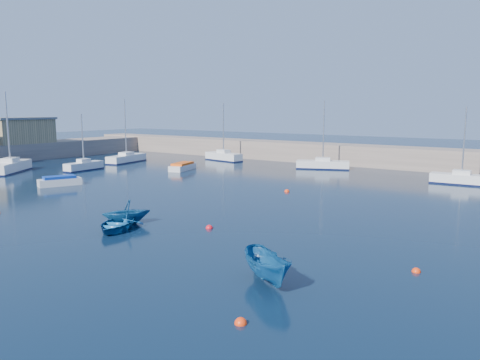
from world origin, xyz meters
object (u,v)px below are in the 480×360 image
Objects in this scene: sailboat_5 at (224,156)px; dinghy_center at (116,224)px; sailboat_2 at (11,167)px; sailboat_3 at (84,166)px; sailboat_7 at (461,179)px; sailboat_6 at (323,164)px; dinghy_left at (126,212)px; brick_shed_a at (19,131)px; motorboat_2 at (183,167)px; sailboat_4 at (127,158)px; dinghy_right at (268,268)px; motorboat_1 at (60,181)px.

dinghy_center is at bearing -141.85° from sailboat_5.
sailboat_3 is at bearing 11.41° from sailboat_2.
sailboat_3 is 41.56m from sailboat_7.
dinghy_left is (1.85, -32.71, 0.22)m from sailboat_6.
brick_shed_a reaches higher than motorboat_2.
motorboat_2 is at bearing 10.19° from brick_shed_a.
brick_shed_a is 57.91m from sailboat_7.
brick_shed_a is 0.99× the size of sailboat_5.
sailboat_4 is 2.42× the size of dinghy_right.
sailboat_3 is at bearing 120.41° from dinghy_center.
sailboat_2 is 13.30m from motorboat_1.
sailboat_5 is 2.73× the size of dinghy_left.
sailboat_3 reaches higher than dinghy_left.
sailboat_5 is 15.54m from sailboat_6.
sailboat_6 is at bearing 76.14° from sailboat_7.
dinghy_left is (26.91, -23.57, 0.21)m from sailboat_4.
motorboat_2 is 28.14m from dinghy_center.
sailboat_5 is 1.08× the size of sailboat_7.
motorboat_2 is 1.29× the size of dinghy_center.
sailboat_3 is 0.83× the size of sailboat_5.
dinghy_left is at bearing -71.05° from motorboat_2.
brick_shed_a reaches higher than dinghy_center.
brick_shed_a is at bearing 178.61° from motorboat_1.
dinghy_right is (12.75, -3.49, -0.10)m from dinghy_left.
sailboat_2 is 14.97m from sailboat_4.
sailboat_4 is 35.78m from dinghy_left.
dinghy_right is at bearing -130.00° from sailboat_5.
dinghy_right reaches higher than dinghy_center.
motorboat_1 is at bearing 123.44° from sailboat_7.
dinghy_left is at bearing -22.07° from brick_shed_a.
sailboat_4 is at bearing 42.10° from sailboat_2.
dinghy_center is at bearing -53.41° from sailboat_4.
sailboat_3 is 2.26× the size of dinghy_left.
sailboat_7 is 1.60× the size of motorboat_2.
sailboat_7 is 32.87m from dinghy_left.
sailboat_4 reaches higher than motorboat_1.
dinghy_left reaches higher than motorboat_1.
motorboat_1 is at bearing -22.70° from brick_shed_a.
sailboat_2 is 48.95m from sailboat_7.
sailboat_2 reaches higher than sailboat_7.
sailboat_6 is at bearing 21.26° from brick_shed_a.
sailboat_5 is 26.53m from motorboat_1.
sailboat_2 is 8.11m from sailboat_3.
sailboat_3 is 30.02m from dinghy_center.
sailboat_5 is 47.38m from dinghy_right.
dinghy_right is (39.66, -27.07, 0.12)m from sailboat_4.
sailboat_2 is at bearing -154.63° from motorboat_2.
brick_shed_a is 2.26× the size of dinghy_right.
sailboat_2 is at bearing -137.86° from sailboat_3.
dinghy_center is at bearing 115.54° from dinghy_right.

